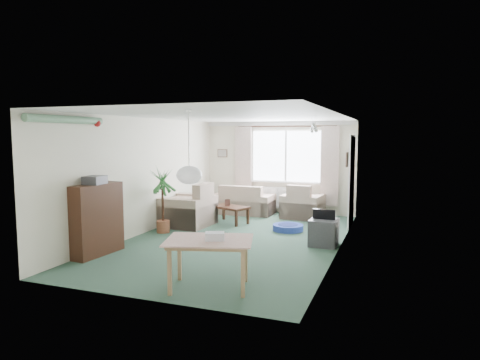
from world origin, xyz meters
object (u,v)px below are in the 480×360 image
(sofa, at_px, (244,199))
(pet_bed, at_px, (288,228))
(coffee_table, at_px, (230,214))
(houseplant, at_px, (163,200))
(bookshelf, at_px, (96,219))
(armchair_corner, at_px, (303,201))
(armchair_left, at_px, (187,204))
(dining_table, at_px, (209,265))
(tv_cube, at_px, (324,232))

(sofa, xyz_separation_m, pet_bed, (1.56, -1.58, -0.31))
(coffee_table, relative_size, houseplant, 0.65)
(sofa, bearing_deg, houseplant, 72.57)
(sofa, xyz_separation_m, bookshelf, (-1.06, -4.53, 0.23))
(armchair_corner, bearing_deg, sofa, 3.64)
(coffee_table, xyz_separation_m, pet_bed, (1.47, -0.33, -0.13))
(sofa, height_order, coffee_table, sofa)
(armchair_corner, relative_size, armchair_left, 0.87)
(bookshelf, xyz_separation_m, pet_bed, (2.62, 2.95, -0.55))
(bookshelf, height_order, dining_table, bookshelf)
(sofa, relative_size, coffee_table, 1.71)
(houseplant, distance_m, pet_bed, 2.73)
(armchair_corner, xyz_separation_m, bookshelf, (-2.61, -4.50, 0.19))
(bookshelf, bearing_deg, tv_cube, 33.61)
(armchair_left, relative_size, tv_cube, 2.01)
(armchair_corner, bearing_deg, armchair_left, 43.13)
(armchair_corner, relative_size, bookshelf, 0.77)
(dining_table, bearing_deg, armchair_corner, 88.61)
(armchair_left, bearing_deg, bookshelf, -4.44)
(coffee_table, distance_m, bookshelf, 3.49)
(sofa, bearing_deg, armchair_corner, 179.65)
(sofa, xyz_separation_m, houseplant, (-0.87, -2.66, 0.30))
(armchair_left, xyz_separation_m, houseplant, (-0.15, -0.83, 0.20))
(pet_bed, bearing_deg, sofa, 134.64)
(sofa, relative_size, armchair_left, 1.40)
(sofa, distance_m, coffee_table, 1.27)
(armchair_corner, xyz_separation_m, dining_table, (-0.13, -5.33, -0.10))
(dining_table, bearing_deg, coffee_table, 108.06)
(tv_cube, bearing_deg, pet_bed, 134.90)
(coffee_table, height_order, tv_cube, tv_cube)
(pet_bed, bearing_deg, dining_table, -92.13)
(sofa, bearing_deg, armchair_left, 69.26)
(armchair_corner, distance_m, bookshelf, 5.21)
(dining_table, distance_m, pet_bed, 3.78)
(armchair_corner, xyz_separation_m, coffee_table, (-1.46, -1.23, -0.22))
(bookshelf, relative_size, pet_bed, 1.87)
(armchair_left, distance_m, pet_bed, 2.33)
(houseplant, distance_m, dining_table, 3.55)
(pet_bed, bearing_deg, armchair_left, -173.73)
(armchair_corner, distance_m, tv_cube, 2.71)
(coffee_table, height_order, pet_bed, coffee_table)
(armchair_left, relative_size, bookshelf, 0.89)
(bookshelf, distance_m, dining_table, 2.63)
(coffee_table, height_order, bookshelf, bookshelf)
(armchair_left, height_order, dining_table, armchair_left)
(armchair_corner, distance_m, armchair_left, 2.90)
(bookshelf, relative_size, dining_table, 1.18)
(bookshelf, height_order, tv_cube, bookshelf)
(armchair_left, distance_m, tv_cube, 3.29)
(sofa, xyz_separation_m, tv_cube, (2.48, -2.56, -0.13))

